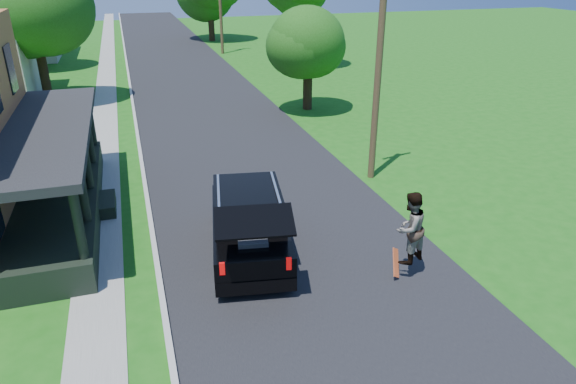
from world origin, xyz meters
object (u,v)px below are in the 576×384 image
object	(u,v)px
utility_pole_near	(379,67)
tree_right_near	(308,33)
skateboarder	(410,228)
black_suv	(249,224)

from	to	relation	value
utility_pole_near	tree_right_near	bearing A→B (deg)	71.28
skateboarder	black_suv	bearing A→B (deg)	-55.90
tree_right_near	utility_pole_near	bearing A→B (deg)	-95.28
black_suv	utility_pole_near	xyz separation A→B (m)	(5.90, 4.17, 3.34)
black_suv	utility_pole_near	world-z (taller)	utility_pole_near
skateboarder	utility_pole_near	bearing A→B (deg)	-131.21
utility_pole_near	skateboarder	bearing A→B (deg)	-121.72
skateboarder	utility_pole_near	distance (m)	7.49
black_suv	tree_right_near	size ratio (longest dim) A/B	0.86
black_suv	tree_right_near	bearing A→B (deg)	74.30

